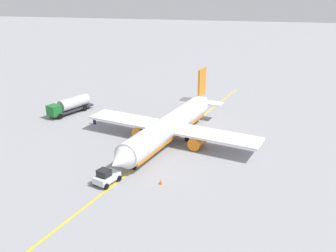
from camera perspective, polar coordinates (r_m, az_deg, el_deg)
name	(u,v)px	position (r m, az deg, el deg)	size (l,w,h in m)	color
ground_plane	(168,143)	(64.74, 0.00, -2.48)	(400.00, 400.00, 0.00)	#939399
airplane	(169,127)	(64.12, 0.20, -0.12)	(33.20, 30.79, 9.74)	white
fuel_tanker	(70,105)	(80.81, -14.30, 3.02)	(10.16, 6.64, 3.15)	#2D2D33
pushback_tug	(106,177)	(52.62, -9.12, -7.41)	(4.09, 3.41, 2.20)	silver
refueling_worker	(94,120)	(73.97, -10.84, 0.89)	(0.40, 0.55, 1.71)	navy
safety_cone_nose	(161,182)	(52.16, -1.09, -8.28)	(0.54, 0.54, 0.60)	#F2590F
taxi_line_marking	(168,143)	(64.73, 0.00, -2.47)	(75.06, 0.30, 0.01)	yellow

